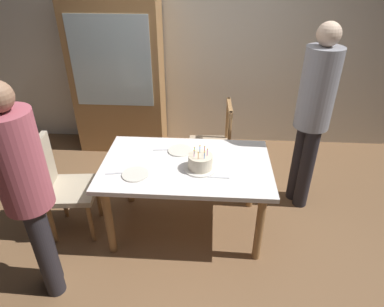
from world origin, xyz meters
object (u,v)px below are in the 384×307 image
chair_upholstered (60,183)px  chair_spindle_back (212,146)px  plate_far_side (180,150)px  china_cabinet (118,77)px  birthday_cake (200,163)px  person_celebrant (26,187)px  plate_near_celebrant (135,174)px  person_guest (313,110)px  dining_table (186,172)px

chair_upholstered → chair_spindle_back: bearing=33.2°
plate_far_side → china_cabinet: china_cabinet is taller
birthday_cake → china_cabinet: china_cabinet is taller
birthday_cake → plate_far_side: 0.35m
plate_far_side → person_celebrant: person_celebrant is taller
chair_spindle_back → chair_upholstered: same height
birthday_cake → china_cabinet: size_ratio=0.15×
plate_near_celebrant → person_guest: 1.71m
chair_upholstered → person_celebrant: (0.12, -0.63, 0.43)m
chair_spindle_back → person_guest: 1.13m
birthday_cake → plate_far_side: size_ratio=1.27×
dining_table → china_cabinet: china_cabinet is taller
chair_upholstered → person_guest: size_ratio=0.52×
plate_far_side → chair_upholstered: bearing=-163.8°
chair_spindle_back → chair_upholstered: 1.60m
dining_table → plate_far_side: (-0.07, 0.20, 0.10)m
dining_table → plate_near_celebrant: 0.46m
plate_far_side → dining_table: bearing=-70.2°
birthday_cake → person_guest: bearing=28.4°
birthday_cake → person_celebrant: 1.31m
chair_spindle_back → chair_upholstered: (-1.33, -0.87, 0.07)m
chair_spindle_back → person_guest: (0.92, -0.30, 0.58)m
plate_far_side → chair_upholstered: size_ratio=0.23×
chair_spindle_back → chair_upholstered: bearing=-146.8°
plate_near_celebrant → person_celebrant: size_ratio=0.13×
person_celebrant → china_cabinet: china_cabinet is taller
person_guest → china_cabinet: china_cabinet is taller
chair_spindle_back → china_cabinet: china_cabinet is taller
dining_table → plate_near_celebrant: size_ratio=6.62×
plate_near_celebrant → person_celebrant: (-0.60, -0.53, 0.23)m
person_guest → plate_far_side: bearing=-167.4°
person_celebrant → chair_upholstered: bearing=100.9°
dining_table → china_cabinet: (-0.97, 1.56, 0.33)m
plate_near_celebrant → china_cabinet: (-0.57, 1.76, 0.23)m
plate_near_celebrant → china_cabinet: china_cabinet is taller
dining_table → chair_spindle_back: (0.22, 0.77, -0.17)m
plate_near_celebrant → chair_spindle_back: chair_spindle_back is taller
chair_upholstered → person_guest: 2.38m
dining_table → birthday_cake: 0.21m
dining_table → birthday_cake: birthday_cake is taller
plate_near_celebrant → chair_upholstered: size_ratio=0.23×
birthday_cake → person_celebrant: (-1.12, -0.65, 0.18)m
dining_table → chair_upholstered: (-1.12, -0.10, -0.09)m
chair_spindle_back → plate_near_celebrant: bearing=-122.4°
chair_spindle_back → china_cabinet: size_ratio=0.50×
plate_far_side → person_guest: person_guest is taller
person_guest → china_cabinet: 2.37m
plate_near_celebrant → person_celebrant: bearing=-138.5°
china_cabinet → birthday_cake: bearing=-56.1°
chair_spindle_back → person_guest: person_guest is taller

